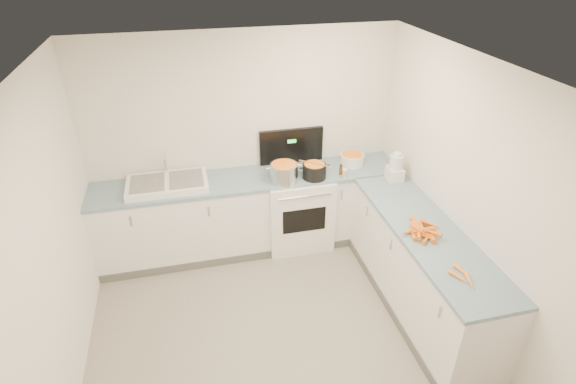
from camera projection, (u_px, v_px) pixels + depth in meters
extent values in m
cube|color=white|center=(251.00, 214.00, 5.30)|extent=(3.50, 0.60, 0.90)
cube|color=#7694A7|center=(250.00, 179.00, 5.06)|extent=(3.50, 0.62, 0.04)
cube|color=white|center=(420.00, 271.00, 4.42)|extent=(0.60, 2.20, 0.90)
cube|color=#7694A7|center=(428.00, 232.00, 4.18)|extent=(0.62, 2.20, 0.04)
cube|color=white|center=(297.00, 209.00, 5.39)|extent=(0.76, 0.65, 0.90)
cube|color=black|center=(291.00, 146.00, 5.29)|extent=(0.76, 0.05, 0.42)
cube|color=white|center=(167.00, 184.00, 4.85)|extent=(0.86, 0.52, 0.07)
cube|color=slate|center=(147.00, 183.00, 4.79)|extent=(0.36, 0.42, 0.01)
cube|color=slate|center=(186.00, 179.00, 4.87)|extent=(0.36, 0.42, 0.01)
cylinder|color=silver|center=(165.00, 162.00, 4.96)|extent=(0.03, 0.03, 0.24)
cylinder|color=silver|center=(284.00, 173.00, 4.94)|extent=(0.39, 0.39, 0.22)
cylinder|color=black|center=(314.00, 172.00, 5.01)|extent=(0.28, 0.28, 0.19)
cylinder|color=#AD7A47|center=(315.00, 163.00, 4.96)|extent=(0.30, 0.24, 0.02)
cylinder|color=white|center=(352.00, 159.00, 5.31)|extent=(0.34, 0.34, 0.13)
cylinder|color=#593319|center=(341.00, 170.00, 5.09)|extent=(0.04, 0.04, 0.10)
cylinder|color=#E5B266|center=(345.00, 174.00, 5.03)|extent=(0.05, 0.05, 0.09)
cube|color=white|center=(395.00, 174.00, 4.98)|extent=(0.17, 0.20, 0.14)
cylinder|color=silver|center=(396.00, 162.00, 4.91)|extent=(0.15, 0.15, 0.15)
cylinder|color=white|center=(397.00, 154.00, 4.86)|extent=(0.09, 0.09, 0.04)
cone|color=orange|center=(423.00, 230.00, 4.13)|extent=(0.09, 0.21, 0.04)
cone|color=orange|center=(426.00, 235.00, 4.06)|extent=(0.18, 0.13, 0.05)
cone|color=orange|center=(421.00, 226.00, 4.18)|extent=(0.13, 0.16, 0.05)
cone|color=orange|center=(425.00, 236.00, 4.04)|extent=(0.17, 0.20, 0.05)
cone|color=orange|center=(433.00, 235.00, 4.05)|extent=(0.14, 0.21, 0.05)
cone|color=orange|center=(424.00, 232.00, 4.10)|extent=(0.22, 0.10, 0.05)
cone|color=orange|center=(419.00, 234.00, 4.07)|extent=(0.21, 0.07, 0.04)
cone|color=orange|center=(413.00, 233.00, 4.08)|extent=(0.08, 0.19, 0.04)
cone|color=orange|center=(408.00, 232.00, 4.09)|extent=(0.17, 0.09, 0.05)
cone|color=orange|center=(430.00, 225.00, 4.19)|extent=(0.18, 0.15, 0.05)
cone|color=orange|center=(427.00, 237.00, 4.03)|extent=(0.18, 0.18, 0.04)
cone|color=orange|center=(418.00, 229.00, 4.07)|extent=(0.09, 0.19, 0.04)
cone|color=orange|center=(420.00, 228.00, 4.08)|extent=(0.10, 0.19, 0.05)
cone|color=orange|center=(421.00, 225.00, 4.12)|extent=(0.10, 0.20, 0.04)
cone|color=orange|center=(431.00, 232.00, 4.04)|extent=(0.16, 0.18, 0.05)
cone|color=orange|center=(429.00, 223.00, 4.16)|extent=(0.13, 0.16, 0.04)
cone|color=orange|center=(424.00, 229.00, 4.08)|extent=(0.18, 0.08, 0.05)
cone|color=orange|center=(420.00, 231.00, 4.08)|extent=(0.19, 0.06, 0.05)
cone|color=orange|center=(419.00, 232.00, 4.06)|extent=(0.15, 0.21, 0.04)
cone|color=orange|center=(417.00, 223.00, 4.18)|extent=(0.09, 0.19, 0.05)
cone|color=orange|center=(469.00, 280.00, 3.54)|extent=(0.09, 0.19, 0.04)
cone|color=orange|center=(458.00, 277.00, 3.58)|extent=(0.10, 0.17, 0.04)
cone|color=orange|center=(461.00, 270.00, 3.64)|extent=(0.07, 0.17, 0.04)
cube|color=tan|center=(142.00, 178.00, 4.87)|extent=(0.02, 0.04, 0.00)
cube|color=tan|center=(152.00, 181.00, 4.83)|extent=(0.03, 0.02, 0.00)
cube|color=tan|center=(155.00, 179.00, 4.86)|extent=(0.05, 0.01, 0.00)
cube|color=tan|center=(157.00, 186.00, 4.73)|extent=(0.03, 0.05, 0.00)
cube|color=tan|center=(154.00, 178.00, 4.89)|extent=(0.04, 0.04, 0.00)
cube|color=tan|center=(138.00, 186.00, 4.73)|extent=(0.04, 0.02, 0.00)
cube|color=tan|center=(148.00, 180.00, 4.85)|extent=(0.01, 0.05, 0.00)
cube|color=tan|center=(156.00, 178.00, 4.88)|extent=(0.04, 0.01, 0.00)
cube|color=tan|center=(150.00, 185.00, 4.74)|extent=(0.01, 0.05, 0.00)
cube|color=tan|center=(153.00, 182.00, 4.79)|extent=(0.05, 0.03, 0.00)
cube|color=tan|center=(137.00, 184.00, 4.77)|extent=(0.04, 0.01, 0.00)
cube|color=tan|center=(155.00, 182.00, 4.80)|extent=(0.03, 0.05, 0.00)
cube|color=tan|center=(153.00, 182.00, 4.81)|extent=(0.02, 0.03, 0.00)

